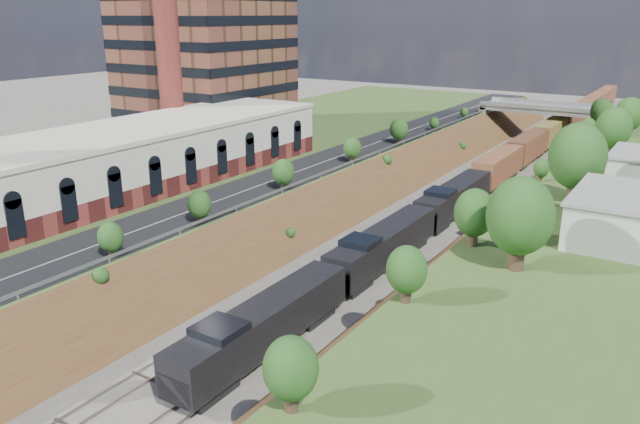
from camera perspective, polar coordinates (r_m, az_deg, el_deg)
platform_left at (r=93.60m, az=-9.92°, el=3.89°), size 44.00×180.00×5.00m
embankment_left at (r=81.64m, az=1.78°, el=0.28°), size 10.00×180.00×10.00m
embankment_right at (r=73.62m, az=16.72°, el=-2.47°), size 10.00×180.00×10.00m
rail_left_track at (r=77.91m, az=7.11°, el=-0.65°), size 1.58×180.00×0.18m
rail_right_track at (r=76.00m, az=10.65°, el=-1.30°), size 1.58×180.00×0.18m
road at (r=82.56m, az=-0.89°, el=4.12°), size 8.00×180.00×0.10m
guardrail at (r=80.18m, az=1.50°, el=4.07°), size 0.10×171.00×0.70m
commercial_building at (r=73.97m, az=-18.64°, el=4.32°), size 14.30×62.30×7.00m
smokestack at (r=90.18m, az=-13.97°, el=17.57°), size 3.20×3.20×40.00m
overpass at (r=133.73m, az=19.82°, el=8.29°), size 24.50×8.30×7.40m
white_building_near at (r=61.95m, az=26.33°, el=-0.56°), size 9.00×12.00×4.00m
tree_right_large at (r=50.86m, az=17.84°, el=-0.42°), size 5.25×5.25×7.61m
tree_left_crest at (r=51.52m, az=-22.22°, el=-3.44°), size 2.45×2.45×3.55m
freight_train at (r=119.48m, az=19.31°, el=6.23°), size 3.13×176.06×4.66m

